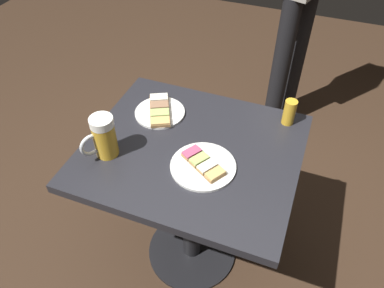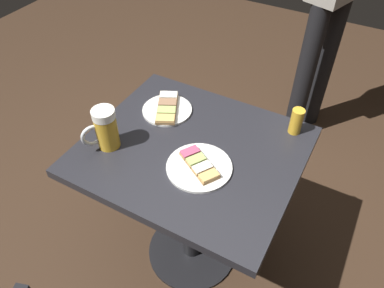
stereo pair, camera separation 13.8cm
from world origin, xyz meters
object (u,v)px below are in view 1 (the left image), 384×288
object	(u,v)px
plate_near	(203,165)
plate_far	(160,111)
beer_mug	(103,137)
beer_glass_small	(289,112)

from	to	relation	value
plate_near	plate_far	size ratio (longest dim) A/B	1.09
plate_far	beer_mug	size ratio (longest dim) A/B	1.30
beer_mug	plate_far	bearing A→B (deg)	-106.91
beer_glass_small	plate_far	bearing A→B (deg)	14.61
beer_mug	beer_glass_small	distance (m)	0.72
beer_mug	beer_glass_small	world-z (taller)	beer_mug
plate_far	beer_mug	xyz separation A→B (m)	(0.09, 0.28, 0.07)
plate_near	beer_glass_small	xyz separation A→B (m)	(-0.23, -0.35, 0.04)
plate_near	beer_mug	size ratio (longest dim) A/B	1.41
plate_far	beer_mug	distance (m)	0.30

